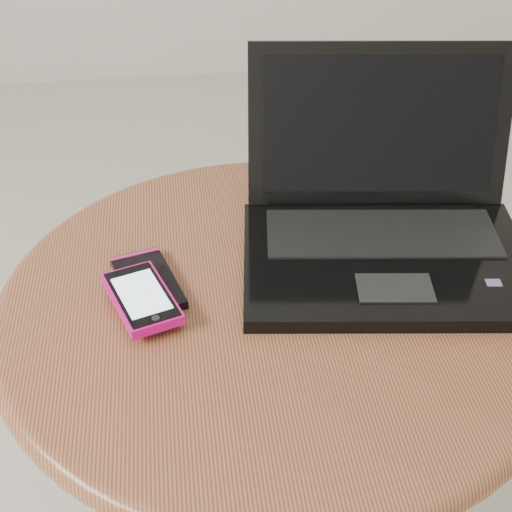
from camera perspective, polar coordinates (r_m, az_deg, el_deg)
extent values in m
cylinder|color=brown|center=(1.11, 1.23, -13.62)|extent=(0.11, 0.11, 0.47)
cylinder|color=brown|center=(0.93, 1.43, -3.54)|extent=(0.64, 0.64, 0.03)
torus|color=brown|center=(0.93, 1.43, -3.54)|extent=(0.67, 0.67, 0.03)
cube|color=black|center=(0.97, 9.64, -0.46)|extent=(0.38, 0.29, 0.02)
cube|color=black|center=(1.00, 9.31, 1.68)|extent=(0.31, 0.14, 0.00)
cube|color=black|center=(0.91, 10.26, -2.34)|extent=(0.09, 0.06, 0.00)
cube|color=red|center=(0.95, 17.20, -1.91)|extent=(0.02, 0.02, 0.00)
cube|color=black|center=(1.03, 9.11, 9.52)|extent=(0.35, 0.10, 0.21)
cube|color=black|center=(1.03, 9.15, 9.46)|extent=(0.31, 0.08, 0.18)
cube|color=black|center=(0.94, -8.03, -1.95)|extent=(0.09, 0.13, 0.01)
cube|color=#AE266B|center=(0.98, -8.96, 0.14)|extent=(0.06, 0.02, 0.00)
cube|color=#E10B84|center=(0.90, -8.46, -3.13)|extent=(0.10, 0.13, 0.01)
cube|color=black|center=(0.89, -8.49, -2.80)|extent=(0.09, 0.12, 0.00)
cube|color=silver|center=(0.89, -8.50, -2.76)|extent=(0.07, 0.09, 0.00)
cylinder|color=black|center=(0.85, -7.44, -4.58)|extent=(0.01, 0.01, 0.00)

